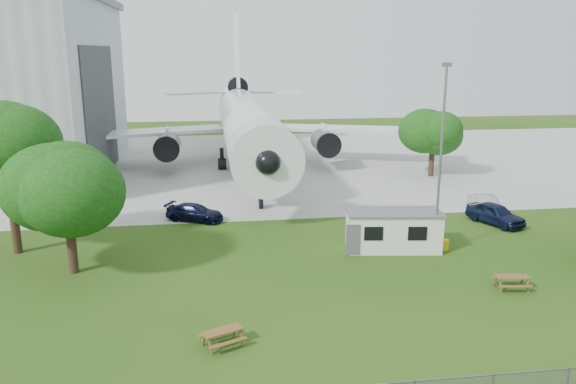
{
  "coord_description": "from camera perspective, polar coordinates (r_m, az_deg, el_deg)",
  "views": [
    {
      "loc": [
        -5.98,
        -26.55,
        12.81
      ],
      "look_at": [
        -1.17,
        8.0,
        4.0
      ],
      "focal_mm": 35.0,
      "sensor_mm": 36.0,
      "label": 1
    }
  ],
  "objects": [
    {
      "name": "ground",
      "position": [
        30.08,
        4.39,
        -11.08
      ],
      "size": [
        160.0,
        160.0,
        0.0
      ],
      "primitive_type": "plane",
      "color": "#395B1A"
    },
    {
      "name": "concrete_apron",
      "position": [
        66.08,
        -2.6,
        2.99
      ],
      "size": [
        120.0,
        46.0,
        0.03
      ],
      "primitive_type": "cube",
      "color": "#B7B7B2",
      "rests_on": "ground"
    },
    {
      "name": "airliner",
      "position": [
        62.99,
        -4.29,
        7.26
      ],
      "size": [
        46.36,
        47.73,
        17.69
      ],
      "color": "white",
      "rests_on": "ground"
    },
    {
      "name": "site_cabin",
      "position": [
        37.72,
        10.66,
        -3.83
      ],
      "size": [
        6.9,
        3.5,
        2.62
      ],
      "color": "silver",
      "rests_on": "ground"
    },
    {
      "name": "picnic_west",
      "position": [
        26.17,
        -6.64,
        -15.24
      ],
      "size": [
        2.25,
        2.1,
        0.76
      ],
      "primitive_type": null,
      "rotation": [
        0.0,
        0.0,
        0.42
      ],
      "color": "brown",
      "rests_on": "ground"
    },
    {
      "name": "picnic_east",
      "position": [
        33.84,
        21.69,
        -9.14
      ],
      "size": [
        1.97,
        1.71,
        0.76
      ],
      "primitive_type": null,
      "rotation": [
        0.0,
        0.0,
        -0.12
      ],
      "color": "brown",
      "rests_on": "ground"
    },
    {
      "name": "lamp_mast",
      "position": [
        36.33,
        15.22,
        2.87
      ],
      "size": [
        0.16,
        0.16,
        12.0
      ],
      "primitive_type": "cylinder",
      "color": "slate",
      "rests_on": "ground"
    },
    {
      "name": "tree_west_big",
      "position": [
        39.17,
        -26.86,
        4.71
      ],
      "size": [
        7.7,
        7.7,
        11.27
      ],
      "color": "#382619",
      "rests_on": "ground"
    },
    {
      "name": "tree_west_small",
      "position": [
        34.56,
        -21.61,
        0.27
      ],
      "size": [
        6.57,
        6.57,
        8.4
      ],
      "color": "#382619",
      "rests_on": "ground"
    },
    {
      "name": "tree_far_apron",
      "position": [
        60.05,
        14.53,
        5.69
      ],
      "size": [
        5.55,
        5.55,
        7.21
      ],
      "color": "#382619",
      "rests_on": "ground"
    },
    {
      "name": "car_ne_hatch",
      "position": [
        45.31,
        20.31,
        -2.11
      ],
      "size": [
        3.52,
        5.02,
        1.59
      ],
      "primitive_type": "imported",
      "rotation": [
        0.0,
        0.0,
        0.4
      ],
      "color": "black",
      "rests_on": "ground"
    },
    {
      "name": "car_ne_sedan",
      "position": [
        47.53,
        19.46,
        -1.34
      ],
      "size": [
        2.18,
        4.8,
        1.53
      ],
      "primitive_type": "imported",
      "rotation": [
        0.0,
        0.0,
        -0.12
      ],
      "color": "#ADAFB5",
      "rests_on": "ground"
    },
    {
      "name": "car_apron_van",
      "position": [
        43.95,
        -9.46,
        -2.08
      ],
      "size": [
        4.86,
        3.51,
        1.31
      ],
      "primitive_type": "imported",
      "rotation": [
        0.0,
        0.0,
        1.15
      ],
      "color": "black",
      "rests_on": "ground"
    }
  ]
}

